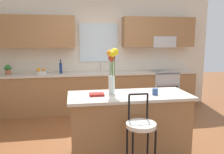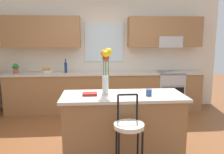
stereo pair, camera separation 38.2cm
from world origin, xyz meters
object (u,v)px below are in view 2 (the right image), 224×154
potted_plant_small (16,68)px  bar_stool_near (129,130)px  mug_ceramic (149,92)px  bottle_olive_oil (66,67)px  fruit_bowl_oranges (47,71)px  kitchen_island (123,125)px  cookbook (90,94)px  oven_range (168,91)px  flower_vase (106,65)px

potted_plant_small → bar_stool_near: bearing=-51.6°
mug_ceramic → bottle_olive_oil: bottle_olive_oil is taller
fruit_bowl_oranges → bottle_olive_oil: size_ratio=0.76×
kitchen_island → cookbook: (-0.47, 0.00, 0.47)m
oven_range → bottle_olive_oil: (-2.43, 0.02, 0.59)m
bottle_olive_oil → potted_plant_small: size_ratio=1.42×
bar_stool_near → mug_ceramic: (0.35, 0.48, 0.33)m
oven_range → potted_plant_small: 3.60m
bar_stool_near → potted_plant_small: potted_plant_small is taller
kitchen_island → mug_ceramic: size_ratio=19.18×
kitchen_island → cookbook: bearing=179.5°
kitchen_island → flower_vase: size_ratio=2.66×
bottle_olive_oil → potted_plant_small: bearing=180.0°
flower_vase → mug_ceramic: size_ratio=7.22×
kitchen_island → flower_vase: bearing=162.6°
kitchen_island → oven_range: bearing=57.3°
mug_ceramic → kitchen_island: bearing=165.9°
kitchen_island → mug_ceramic: bearing=-14.1°
kitchen_island → cookbook: 0.66m
oven_range → cookbook: size_ratio=4.60×
flower_vase → mug_ceramic: (0.58, -0.16, -0.37)m
oven_range → fruit_bowl_oranges: 2.91m
bar_stool_near → flower_vase: flower_vase is taller
flower_vase → bar_stool_near: bearing=-69.9°
fruit_bowl_oranges → bar_stool_near: bearing=-61.5°
oven_range → bar_stool_near: (-1.38, -2.72, 0.18)m
bar_stool_near → potted_plant_small: (-2.18, 2.74, 0.40)m
mug_ceramic → bar_stool_near: bearing=-125.7°
bottle_olive_oil → fruit_bowl_oranges: bearing=-180.0°
kitchen_island → bottle_olive_oil: 2.48m
cookbook → potted_plant_small: size_ratio=0.90×
bar_stool_near → flower_vase: (-0.24, 0.65, 0.70)m
mug_ceramic → cookbook: size_ratio=0.45×
flower_vase → fruit_bowl_oranges: flower_vase is taller
cookbook → fruit_bowl_oranges: size_ratio=0.83×
potted_plant_small → cookbook: bearing=-51.7°
kitchen_island → potted_plant_small: potted_plant_small is taller
cookbook → bottle_olive_oil: bearing=105.2°
kitchen_island → bar_stool_near: (0.00, -0.57, 0.17)m
oven_range → cookbook: 2.87m
oven_range → potted_plant_small: size_ratio=4.15×
flower_vase → oven_range: bearing=52.1°
oven_range → fruit_bowl_oranges: (-2.86, 0.02, 0.50)m
mug_ceramic → fruit_bowl_oranges: (-1.83, 2.26, -0.00)m
oven_range → mug_ceramic: size_ratio=10.22×
potted_plant_small → flower_vase: bearing=-47.2°
bottle_olive_oil → potted_plant_small: bottle_olive_oil is taller
oven_range → bar_stool_near: 3.05m
bottle_olive_oil → flower_vase: bearing=-68.7°
bottle_olive_oil → mug_ceramic: bearing=-58.2°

